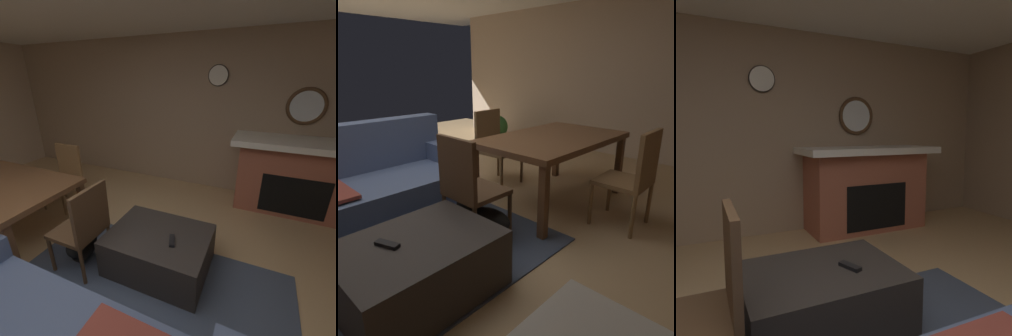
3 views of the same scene
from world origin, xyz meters
The scene contains 7 objects.
wall_back_fireplace_side centered at (0.00, -3.11, 1.25)m, with size 8.08×0.12×2.50m, color #9E846B.
fireplace centered at (-1.70, -2.74, 0.55)m, with size 1.75×0.76×1.08m.
round_wall_mirror centered at (-1.70, -3.02, 1.48)m, with size 0.51×0.05×0.51m.
ottoman_coffee_table centered at (-0.40, -0.98, 0.21)m, with size 0.99×0.73×0.41m, color #2D2826.
tv_remote centered at (-0.56, -0.92, 0.43)m, with size 0.05×0.16×0.02m, color black.
dining_chair_west centered at (0.26, -0.70, 0.52)m, with size 0.44×0.44×0.93m.
wall_clock centered at (-0.46, -3.02, 1.88)m, with size 0.31×0.03×0.31m.
Camera 3 is at (0.28, 0.76, 1.28)m, focal length 33.32 mm.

